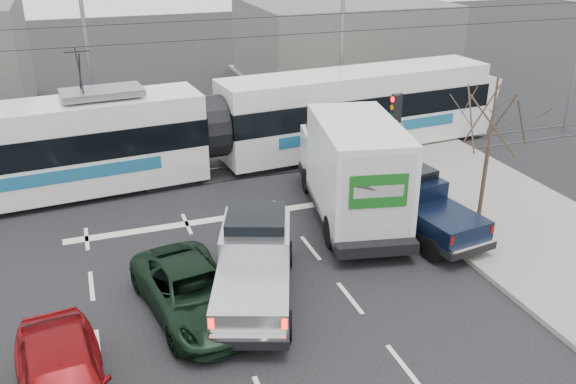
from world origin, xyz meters
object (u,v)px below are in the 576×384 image
object	(u,v)px
tram	(210,128)
red_car	(63,382)
bare_tree	(492,120)
street_lamp_near	(339,25)
navy_pickup	(417,203)
green_car	(193,292)
traffic_signal	(397,120)
street_lamp_far	(80,32)
box_truck	(352,170)
silver_pickup	(255,259)

from	to	relation	value
tram	red_car	xyz separation A→B (m)	(-5.92, -12.37, -1.12)
bare_tree	red_car	size ratio (longest dim) A/B	1.10
street_lamp_near	navy_pickup	xyz separation A→B (m)	(-1.86, -11.03, -4.10)
street_lamp_near	navy_pickup	bearing A→B (deg)	-99.58
tram	green_car	distance (m)	10.19
bare_tree	red_car	distance (m)	14.35
traffic_signal	tram	distance (m)	7.46
red_car	street_lamp_far	bearing A→B (deg)	79.13
box_truck	red_car	xyz separation A→B (m)	(-9.53, -6.52, -1.03)
tram	street_lamp_near	bearing A→B (deg)	21.30
street_lamp_far	silver_pickup	size ratio (longest dim) A/B	1.51
street_lamp_near	street_lamp_far	distance (m)	11.67
silver_pickup	red_car	distance (m)	5.96
green_car	red_car	world-z (taller)	red_car
street_lamp_far	navy_pickup	distance (m)	16.72
red_car	bare_tree	bearing A→B (deg)	12.36
silver_pickup	green_car	xyz separation A→B (m)	(-1.85, -0.51, -0.35)
street_lamp_far	red_car	size ratio (longest dim) A/B	1.98
silver_pickup	box_truck	bearing A→B (deg)	56.88
box_truck	navy_pickup	bearing A→B (deg)	-33.76
silver_pickup	red_car	bearing A→B (deg)	-128.52
bare_tree	box_truck	xyz separation A→B (m)	(-3.78, 2.10, -1.99)
street_lamp_near	tram	world-z (taller)	street_lamp_near
bare_tree	street_lamp_far	world-z (taller)	street_lamp_far
street_lamp_near	traffic_signal	bearing A→B (deg)	-96.41
traffic_signal	silver_pickup	distance (m)	9.03
traffic_signal	green_car	bearing A→B (deg)	-147.13
bare_tree	tram	world-z (taller)	tram
tram	green_car	xyz separation A→B (m)	(-2.70, -9.75, -1.23)
street_lamp_far	green_car	size ratio (longest dim) A/B	1.87
street_lamp_near	red_car	size ratio (longest dim) A/B	1.98
street_lamp_near	green_car	size ratio (longest dim) A/B	1.87
traffic_signal	red_car	world-z (taller)	traffic_signal
street_lamp_far	silver_pickup	distance (m)	15.74
street_lamp_far	navy_pickup	xyz separation A→B (m)	(9.64, -13.03, -4.10)
bare_tree	navy_pickup	distance (m)	3.54
street_lamp_far	red_car	xyz separation A→B (m)	(-1.53, -17.92, -4.34)
traffic_signal	street_lamp_far	xyz separation A→B (m)	(-10.66, 9.50, 2.37)
tram	box_truck	distance (m)	6.88
bare_tree	green_car	distance (m)	10.72
navy_pickup	street_lamp_near	bearing A→B (deg)	71.84
traffic_signal	green_car	xyz separation A→B (m)	(-8.97, -5.79, -2.07)
tram	red_car	size ratio (longest dim) A/B	5.79
red_car	box_truck	bearing A→B (deg)	28.36
navy_pickup	green_car	distance (m)	8.27
street_lamp_near	tram	size ratio (longest dim) A/B	0.34
traffic_signal	street_lamp_near	xyz separation A→B (m)	(0.84, 7.50, 2.37)
street_lamp_near	silver_pickup	xyz separation A→B (m)	(-7.96, -12.78, -4.09)
street_lamp_far	green_car	bearing A→B (deg)	-83.70
traffic_signal	silver_pickup	bearing A→B (deg)	-143.43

